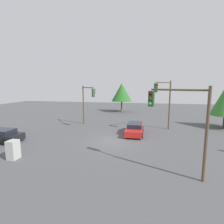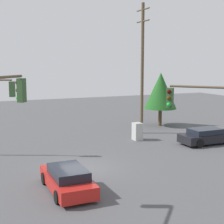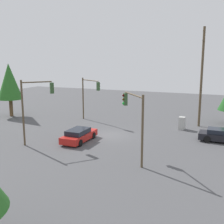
{
  "view_description": "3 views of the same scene",
  "coord_description": "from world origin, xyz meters",
  "px_view_note": "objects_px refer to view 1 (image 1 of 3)",
  "views": [
    {
      "loc": [
        16.73,
        3.15,
        5.6
      ],
      "look_at": [
        -1.44,
        -0.44,
        2.78
      ],
      "focal_mm": 28.0,
      "sensor_mm": 36.0,
      "label": 1
    },
    {
      "loc": [
        -19.47,
        6.52,
        6.58
      ],
      "look_at": [
        -0.5,
        -1.73,
        3.53
      ],
      "focal_mm": 55.0,
      "sensor_mm": 36.0,
      "label": 2
    },
    {
      "loc": [
        -26.67,
        -11.56,
        8.21
      ],
      "look_at": [
        -0.52,
        -0.55,
        2.69
      ],
      "focal_mm": 45.0,
      "sensor_mm": 36.0,
      "label": 3
    }
  ],
  "objects_px": {
    "traffic_signal_cross": "(87,98)",
    "traffic_signal_aux": "(180,114)",
    "traffic_signal_main": "(164,97)",
    "electrical_cabinet": "(13,150)",
    "sedan_red": "(135,129)",
    "sedan_dark": "(0,135)"
  },
  "relations": [
    {
      "from": "traffic_signal_cross",
      "to": "traffic_signal_aux",
      "type": "xyz_separation_m",
      "value": [
        11.54,
        9.97,
        -0.01
      ]
    },
    {
      "from": "traffic_signal_main",
      "to": "electrical_cabinet",
      "type": "bearing_deg",
      "value": -5.78
    },
    {
      "from": "sedan_red",
      "to": "traffic_signal_cross",
      "type": "bearing_deg",
      "value": -22.88
    },
    {
      "from": "sedan_red",
      "to": "traffic_signal_main",
      "type": "bearing_deg",
      "value": -146.43
    },
    {
      "from": "sedan_red",
      "to": "sedan_dark",
      "type": "distance_m",
      "value": 14.24
    },
    {
      "from": "sedan_dark",
      "to": "traffic_signal_main",
      "type": "xyz_separation_m",
      "value": [
        -7.66,
        16.56,
        3.57
      ]
    },
    {
      "from": "traffic_signal_main",
      "to": "traffic_signal_cross",
      "type": "height_order",
      "value": "traffic_signal_main"
    },
    {
      "from": "traffic_signal_aux",
      "to": "electrical_cabinet",
      "type": "bearing_deg",
      "value": 29.23
    },
    {
      "from": "sedan_red",
      "to": "traffic_signal_cross",
      "type": "height_order",
      "value": "traffic_signal_cross"
    },
    {
      "from": "sedan_dark",
      "to": "traffic_signal_aux",
      "type": "height_order",
      "value": "traffic_signal_aux"
    },
    {
      "from": "traffic_signal_cross",
      "to": "traffic_signal_aux",
      "type": "relative_size",
      "value": 1.0
    },
    {
      "from": "traffic_signal_main",
      "to": "sedan_dark",
      "type": "bearing_deg",
      "value": -23.57
    },
    {
      "from": "sedan_dark",
      "to": "electrical_cabinet",
      "type": "height_order",
      "value": "electrical_cabinet"
    },
    {
      "from": "sedan_dark",
      "to": "traffic_signal_aux",
      "type": "xyz_separation_m",
      "value": [
        3.32,
        16.47,
        3.22
      ]
    },
    {
      "from": "traffic_signal_aux",
      "to": "traffic_signal_cross",
      "type": "bearing_deg",
      "value": -20.45
    },
    {
      "from": "sedan_red",
      "to": "sedan_dark",
      "type": "bearing_deg",
      "value": 22.33
    },
    {
      "from": "sedan_dark",
      "to": "traffic_signal_cross",
      "type": "xyz_separation_m",
      "value": [
        -8.22,
        6.5,
        3.22
      ]
    },
    {
      "from": "sedan_red",
      "to": "sedan_dark",
      "type": "xyz_separation_m",
      "value": [
        5.41,
        -13.17,
        -0.0
      ]
    },
    {
      "from": "traffic_signal_cross",
      "to": "electrical_cabinet",
      "type": "relative_size",
      "value": 3.8
    },
    {
      "from": "sedan_dark",
      "to": "electrical_cabinet",
      "type": "xyz_separation_m",
      "value": [
        3.43,
        4.51,
        0.11
      ]
    },
    {
      "from": "traffic_signal_main",
      "to": "traffic_signal_aux",
      "type": "height_order",
      "value": "traffic_signal_main"
    },
    {
      "from": "electrical_cabinet",
      "to": "traffic_signal_cross",
      "type": "bearing_deg",
      "value": 170.28
    }
  ]
}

